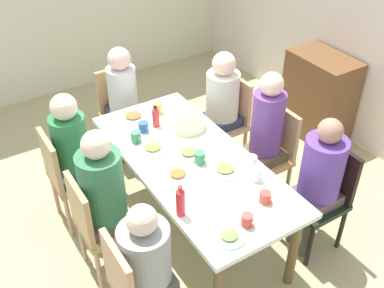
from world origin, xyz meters
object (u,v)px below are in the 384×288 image
cup_3 (144,127)px  cup_4 (200,158)px  chair_0 (66,174)px  bottle_1 (180,202)px  dining_table (192,169)px  cup_2 (136,137)px  cup_5 (265,197)px  person_2 (104,192)px  person_3 (265,131)px  plate_3 (153,148)px  plate_4 (133,116)px  plate_5 (229,236)px  person_1 (147,260)px  person_6 (123,94)px  plate_0 (178,175)px  person_0 (73,149)px  cup_6 (157,108)px  chair_3 (271,150)px  chair_2 (97,222)px  chair_5 (324,192)px  cup_0 (247,220)px  side_cabinet (318,96)px  plate_1 (189,153)px  cup_7 (252,162)px  cup_1 (256,175)px  person_5 (320,175)px  chair_1 (136,285)px  chair_6 (121,108)px  plate_2 (225,169)px  chair_4 (228,117)px  bowl_0 (189,124)px  person_4 (221,100)px  bottle_0 (156,117)px

cup_3 → cup_4: size_ratio=0.97×
chair_0 → bottle_1: size_ratio=3.77×
dining_table → cup_2: (-0.44, -0.25, 0.13)m
cup_5 → person_2: bearing=-126.1°
chair_0 → person_3: 1.66m
person_3 → plate_3: (-0.27, -0.91, 0.01)m
plate_4 → plate_5: same height
person_1 → cup_4: person_1 is taller
person_2 → person_6: 1.43m
person_1 → plate_4: 1.53m
cup_4 → plate_4: bearing=-169.6°
plate_0 → cup_3: size_ratio=1.83×
person_0 → cup_6: (-0.10, 0.81, 0.07)m
person_0 → cup_5: person_0 is taller
cup_3 → chair_3: bearing=60.1°
plate_5 → cup_4: size_ratio=1.74×
chair_2 → chair_5: size_ratio=1.00×
cup_0 → side_cabinet: (-1.30, 1.97, -0.33)m
plate_0 → cup_2: 0.55m
cup_6 → bottle_1: 1.28m
person_6 → plate_1: (1.16, 0.02, 0.05)m
cup_4 → cup_5: size_ratio=1.04×
person_1 → cup_7: size_ratio=9.61×
plate_5 → cup_7: (-0.48, 0.55, 0.03)m
cup_0 → cup_2: (-1.20, -0.19, 0.00)m
plate_0 → cup_1: bearing=54.5°
person_5 → bottle_1: 1.11m
plate_1 → bottle_1: bearing=-36.4°
chair_1 → chair_6: same height
person_3 → cup_5: person_3 is taller
chair_0 → plate_2: chair_0 is taller
plate_3 → side_cabinet: size_ratio=0.26×
chair_0 → chair_4: size_ratio=1.00×
dining_table → person_1: size_ratio=1.68×
chair_6 → bowl_0: 1.01m
dining_table → cup_7: size_ratio=16.17×
cup_6 → cup_0: bearing=-6.1°
chair_1 → cup_6: (-1.37, 0.91, 0.28)m
chair_2 → cup_3: (-0.54, 0.67, 0.27)m
chair_2 → chair_0: bearing=180.0°
dining_table → bottle_1: size_ratio=7.94×
person_4 → cup_5: bearing=-22.7°
cup_2 → cup_3: size_ratio=1.01×
cup_2 → cup_1: bearing=31.1°
cup_3 → dining_table: bearing=13.9°
plate_0 → cup_4: 0.23m
plate_5 → cup_3: size_ratio=1.79×
person_6 → plate_4: person_6 is taller
chair_4 → plate_2: (0.87, -0.67, 0.24)m
dining_table → bottle_0: size_ratio=9.89×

